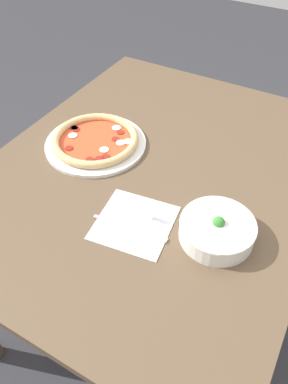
{
  "coord_description": "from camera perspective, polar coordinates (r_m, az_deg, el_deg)",
  "views": [
    {
      "loc": [
        0.8,
        0.41,
        1.55
      ],
      "look_at": [
        0.13,
        0.03,
        0.8
      ],
      "focal_mm": 35.0,
      "sensor_mm": 36.0,
      "label": 1
    }
  ],
  "objects": [
    {
      "name": "bowl",
      "position": [
        0.98,
        11.11,
        -5.52
      ],
      "size": [
        0.2,
        0.2,
        0.07
      ],
      "color": "white",
      "rests_on": "dining_table"
    },
    {
      "name": "pizza",
      "position": [
        1.27,
        -7.38,
        7.76
      ],
      "size": [
        0.34,
        0.34,
        0.04
      ],
      "color": "white",
      "rests_on": "dining_table"
    },
    {
      "name": "dining_table",
      "position": [
        1.25,
        1.7,
        0.29
      ],
      "size": [
        1.24,
        0.99,
        0.78
      ],
      "color": "brown",
      "rests_on": "ground_plane"
    },
    {
      "name": "fork",
      "position": [
        1.03,
        -0.74,
        -3.42
      ],
      "size": [
        0.03,
        0.18,
        0.0
      ],
      "rotation": [
        0.0,
        0.0,
        1.68
      ],
      "color": "silver",
      "rests_on": "napkin"
    },
    {
      "name": "knife",
      "position": [
        1.0,
        -2.69,
        -5.34
      ],
      "size": [
        0.03,
        0.21,
        0.01
      ],
      "rotation": [
        0.0,
        0.0,
        1.68
      ],
      "color": "silver",
      "rests_on": "napkin"
    },
    {
      "name": "napkin",
      "position": [
        1.02,
        -1.48,
        -4.69
      ],
      "size": [
        0.22,
        0.22,
        0.0
      ],
      "color": "white",
      "rests_on": "dining_table"
    },
    {
      "name": "ground_plane",
      "position": [
        1.79,
        1.24,
        -15.29
      ],
      "size": [
        8.0,
        8.0,
        0.0
      ],
      "primitive_type": "plane",
      "color": "#333338"
    }
  ]
}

